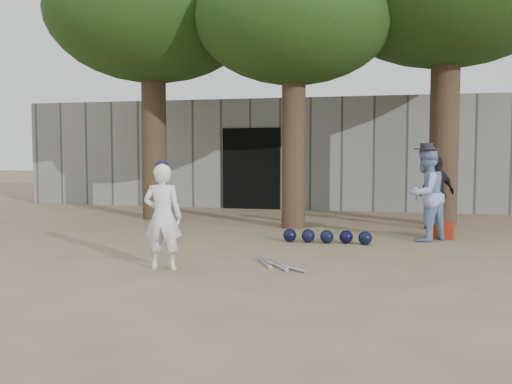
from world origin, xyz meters
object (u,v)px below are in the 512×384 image
(spectator_blue, at_px, (426,194))
(spectator_dark, at_px, (437,193))
(red_bag, at_px, (441,230))
(boy_player, at_px, (163,217))

(spectator_blue, relative_size, spectator_dark, 1.11)
(spectator_blue, height_order, red_bag, spectator_blue)
(boy_player, bearing_deg, spectator_dark, -134.53)
(red_bag, bearing_deg, spectator_blue, -131.30)
(spectator_dark, bearing_deg, boy_player, 12.16)
(spectator_blue, distance_m, red_bag, 0.81)
(spectator_blue, bearing_deg, boy_player, -6.89)
(boy_player, distance_m, spectator_blue, 4.83)
(spectator_blue, xyz_separation_m, spectator_dark, (0.29, 1.57, -0.08))
(spectator_blue, height_order, spectator_dark, spectator_blue)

